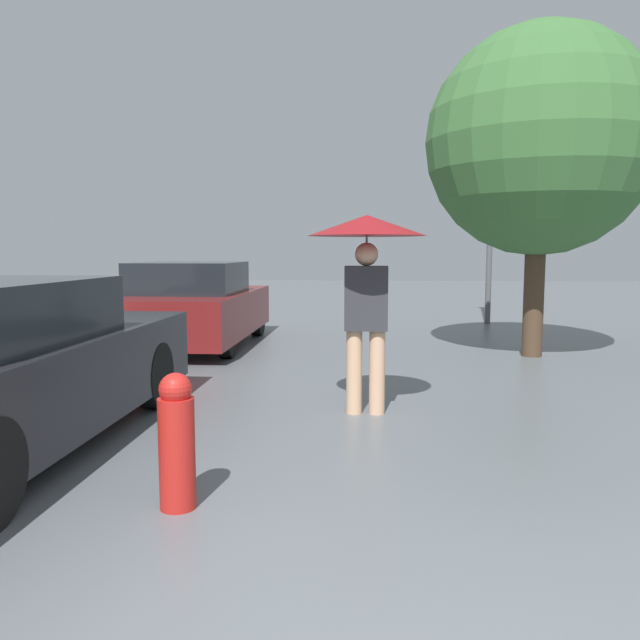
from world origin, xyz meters
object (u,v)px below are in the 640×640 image
Objects in this scene: pedestrian at (367,255)px; street_lamp at (491,185)px; tree at (540,143)px; fire_hydrant at (177,441)px; parked_car_farthest at (193,307)px.

street_lamp reaches higher than pedestrian.
street_lamp reaches higher than tree.
tree reaches higher than fire_hydrant.
street_lamp is at bearing 88.48° from tree.
street_lamp is 6.02× the size of fire_hydrant.
parked_car_farthest is at bearing -147.51° from street_lamp.
street_lamp is (5.27, 3.35, 2.22)m from parked_car_farthest.
parked_car_farthest is 0.83× the size of tree.
parked_car_farthest is (-2.79, 4.03, -0.85)m from pedestrian.
tree reaches higher than parked_car_farthest.
tree is 5.67× the size of fire_hydrant.
pedestrian is 7.91m from street_lamp.
street_lamp is (2.47, 7.38, 1.37)m from pedestrian.
pedestrian is 4.98m from parked_car_farthest.
pedestrian is at bearing 64.20° from fire_hydrant.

